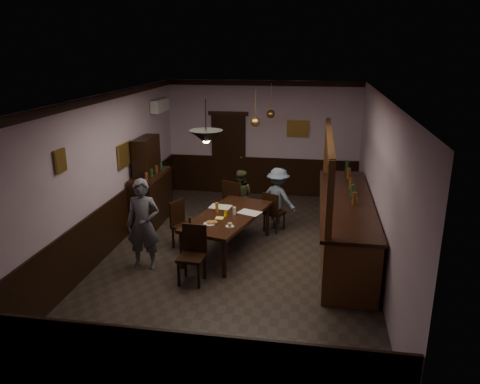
% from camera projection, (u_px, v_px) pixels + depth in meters
% --- Properties ---
extents(room, '(5.01, 8.01, 3.01)m').
position_uv_depth(room, '(237.00, 181.00, 8.44)').
color(room, '#2D2621').
rests_on(room, ground).
extents(dining_table, '(1.54, 2.38, 0.75)m').
position_uv_depth(dining_table, '(228.00, 218.00, 8.93)').
color(dining_table, black).
rests_on(dining_table, ground).
extents(chair_far_left, '(0.59, 0.59, 1.04)m').
position_uv_depth(chair_far_left, '(234.00, 201.00, 10.24)').
color(chair_far_left, black).
rests_on(chair_far_left, ground).
extents(chair_far_right, '(0.51, 0.51, 0.88)m').
position_uv_depth(chair_far_right, '(273.00, 210.00, 9.93)').
color(chair_far_right, black).
rests_on(chair_far_right, ground).
extents(chair_near, '(0.45, 0.45, 0.98)m').
position_uv_depth(chair_near, '(193.00, 251.00, 7.83)').
color(chair_near, black).
rests_on(chair_near, ground).
extents(chair_side, '(0.54, 0.54, 0.94)m').
position_uv_depth(chair_side, '(182.00, 222.00, 9.18)').
color(chair_side, black).
rests_on(chair_side, ground).
extents(person_standing, '(0.62, 0.43, 1.64)m').
position_uv_depth(person_standing, '(143.00, 225.00, 8.21)').
color(person_standing, '#4D4E59').
rests_on(person_standing, ground).
extents(person_seated_left, '(0.62, 0.50, 1.21)m').
position_uv_depth(person_seated_left, '(240.00, 196.00, 10.48)').
color(person_seated_left, '#44492B').
rests_on(person_seated_left, ground).
extents(person_seated_right, '(1.00, 0.86, 1.35)m').
position_uv_depth(person_seated_right, '(278.00, 198.00, 10.10)').
color(person_seated_right, slate).
rests_on(person_seated_right, ground).
extents(newspaper_left, '(0.45, 0.35, 0.01)m').
position_uv_depth(newspaper_left, '(220.00, 207.00, 9.33)').
color(newspaper_left, silver).
rests_on(newspaper_left, dining_table).
extents(newspaper_right, '(0.50, 0.43, 0.01)m').
position_uv_depth(newspaper_right, '(250.00, 213.00, 9.01)').
color(newspaper_right, silver).
rests_on(newspaper_right, dining_table).
extents(napkin, '(0.18, 0.18, 0.00)m').
position_uv_depth(napkin, '(220.00, 218.00, 8.73)').
color(napkin, '#F5D35A').
rests_on(napkin, dining_table).
extents(saucer, '(0.15, 0.15, 0.01)m').
position_uv_depth(saucer, '(230.00, 226.00, 8.31)').
color(saucer, white).
rests_on(saucer, dining_table).
extents(coffee_cup, '(0.10, 0.10, 0.07)m').
position_uv_depth(coffee_cup, '(230.00, 225.00, 8.26)').
color(coffee_cup, white).
rests_on(coffee_cup, saucer).
extents(pastry_plate, '(0.22, 0.22, 0.01)m').
position_uv_depth(pastry_plate, '(210.00, 224.00, 8.43)').
color(pastry_plate, white).
rests_on(pastry_plate, dining_table).
extents(pastry_ring_a, '(0.13, 0.13, 0.04)m').
position_uv_depth(pastry_ring_a, '(210.00, 222.00, 8.43)').
color(pastry_ring_a, '#C68C47').
rests_on(pastry_ring_a, pastry_plate).
extents(pastry_ring_b, '(0.13, 0.13, 0.04)m').
position_uv_depth(pastry_ring_b, '(214.00, 222.00, 8.43)').
color(pastry_ring_b, '#C68C47').
rests_on(pastry_ring_b, pastry_plate).
extents(soda_can, '(0.07, 0.07, 0.12)m').
position_uv_depth(soda_can, '(226.00, 214.00, 8.79)').
color(soda_can, yellow).
rests_on(soda_can, dining_table).
extents(beer_glass, '(0.06, 0.06, 0.20)m').
position_uv_depth(beer_glass, '(217.00, 208.00, 8.99)').
color(beer_glass, '#BF721E').
rests_on(beer_glass, dining_table).
extents(water_glass, '(0.06, 0.06, 0.15)m').
position_uv_depth(water_glass, '(234.00, 211.00, 8.89)').
color(water_glass, silver).
rests_on(water_glass, dining_table).
extents(pepper_mill, '(0.04, 0.04, 0.14)m').
position_uv_depth(pepper_mill, '(190.00, 221.00, 8.38)').
color(pepper_mill, black).
rests_on(pepper_mill, dining_table).
extents(sideboard, '(0.52, 1.47, 1.94)m').
position_uv_depth(sideboard, '(150.00, 189.00, 10.38)').
color(sideboard, black).
rests_on(sideboard, ground).
extents(bar_counter, '(0.96, 4.13, 2.32)m').
position_uv_depth(bar_counter, '(345.00, 225.00, 8.84)').
color(bar_counter, '#462212').
rests_on(bar_counter, ground).
extents(door_back, '(0.90, 0.06, 2.10)m').
position_uv_depth(door_back, '(229.00, 155.00, 12.43)').
color(door_back, black).
rests_on(door_back, ground).
extents(ac_unit, '(0.20, 0.85, 0.30)m').
position_uv_depth(ac_unit, '(160.00, 105.00, 11.25)').
color(ac_unit, white).
rests_on(ac_unit, ground).
extents(picture_left_small, '(0.04, 0.28, 0.36)m').
position_uv_depth(picture_left_small, '(60.00, 161.00, 7.12)').
color(picture_left_small, olive).
rests_on(picture_left_small, ground).
extents(picture_left_large, '(0.04, 0.62, 0.48)m').
position_uv_depth(picture_left_large, '(125.00, 155.00, 9.51)').
color(picture_left_large, olive).
rests_on(picture_left_large, ground).
extents(picture_back, '(0.55, 0.04, 0.42)m').
position_uv_depth(picture_back, '(298.00, 129.00, 11.94)').
color(picture_back, olive).
rests_on(picture_back, ground).
extents(pendant_iron, '(0.56, 0.56, 0.72)m').
position_uv_depth(pendant_iron, '(206.00, 137.00, 7.72)').
color(pendant_iron, black).
rests_on(pendant_iron, ground).
extents(pendant_brass_mid, '(0.20, 0.20, 0.81)m').
position_uv_depth(pendant_brass_mid, '(255.00, 122.00, 9.79)').
color(pendant_brass_mid, '#BF8C3F').
rests_on(pendant_brass_mid, ground).
extents(pendant_brass_far, '(0.20, 0.20, 0.81)m').
position_uv_depth(pendant_brass_far, '(271.00, 114.00, 10.94)').
color(pendant_brass_far, '#BF8C3F').
rests_on(pendant_brass_far, ground).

